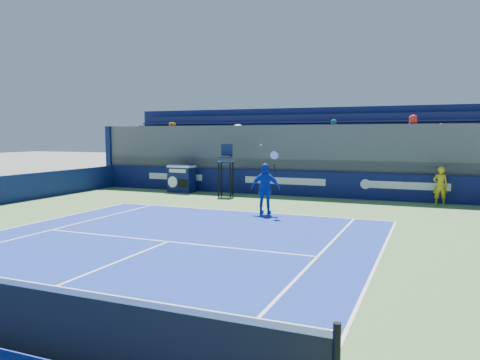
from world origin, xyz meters
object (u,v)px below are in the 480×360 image
at_px(tennis_player, 266,189).
at_px(ball_person, 440,186).
at_px(match_clock, 181,178).
at_px(umpire_chair, 226,164).

bearing_deg(tennis_player, ball_person, 39.22).
xyz_separation_m(match_clock, tennis_player, (6.17, -4.66, 0.21)).
bearing_deg(umpire_chair, match_clock, 169.72).
height_order(match_clock, tennis_player, tennis_player).
distance_m(umpire_chair, tennis_player, 5.45).
relative_size(match_clock, tennis_player, 0.54).
height_order(ball_person, match_clock, ball_person).
xyz_separation_m(match_clock, umpire_chair, (2.70, -0.49, 0.79)).
xyz_separation_m(ball_person, tennis_player, (-5.94, -4.85, 0.13)).
height_order(ball_person, umpire_chair, umpire_chair).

